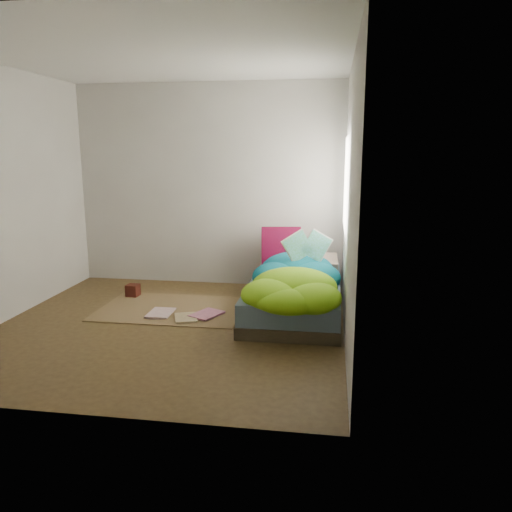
{
  "coord_description": "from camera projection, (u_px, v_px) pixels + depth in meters",
  "views": [
    {
      "loc": [
        1.59,
        -4.62,
        1.76
      ],
      "look_at": [
        0.78,
        0.75,
        0.6
      ],
      "focal_mm": 35.0,
      "sensor_mm": 36.0,
      "label": 1
    }
  ],
  "objects": [
    {
      "name": "room_walls",
      "position": [
        165.0,
        164.0,
        4.73
      ],
      "size": [
        3.54,
        3.54,
        2.62
      ],
      "color": "#B4B1AB",
      "rests_on": "ground"
    },
    {
      "name": "floor_book_a",
      "position": [
        149.0,
        313.0,
        5.42
      ],
      "size": [
        0.25,
        0.34,
        0.03
      ],
      "primitive_type": "imported",
      "rotation": [
        0.0,
        0.0,
        0.01
      ],
      "color": "beige",
      "rests_on": "rug"
    },
    {
      "name": "rug",
      "position": [
        172.0,
        309.0,
        5.62
      ],
      "size": [
        1.6,
        1.1,
        0.01
      ],
      "primitive_type": "cube",
      "color": "brown",
      "rests_on": "ground"
    },
    {
      "name": "floor_book_b",
      "position": [
        198.0,
        312.0,
        5.41
      ],
      "size": [
        0.38,
        0.42,
        0.03
      ],
      "primitive_type": "imported",
      "rotation": [
        0.0,
        0.0,
        -0.45
      ],
      "color": "#C9748F",
      "rests_on": "rug"
    },
    {
      "name": "open_book",
      "position": [
        308.0,
        237.0,
        5.47
      ],
      "size": [
        0.46,
        0.25,
        0.28
      ],
      "primitive_type": null,
      "rotation": [
        0.0,
        0.0,
        0.35
      ],
      "color": "#2A8230",
      "rests_on": "duvet"
    },
    {
      "name": "pillow_floral",
      "position": [
        312.0,
        263.0,
        6.08
      ],
      "size": [
        0.63,
        0.41,
        0.14
      ],
      "primitive_type": "cube",
      "rotation": [
        0.0,
        0.0,
        0.05
      ],
      "color": "beige",
      "rests_on": "bed"
    },
    {
      "name": "wooden_box",
      "position": [
        133.0,
        290.0,
        6.08
      ],
      "size": [
        0.15,
        0.15,
        0.14
      ],
      "primitive_type": "cube",
      "rotation": [
        0.0,
        0.0,
        -0.06
      ],
      "color": "#3E160E",
      "rests_on": "rug"
    },
    {
      "name": "ground",
      "position": [
        170.0,
        327.0,
        5.06
      ],
      "size": [
        3.5,
        3.5,
        0.0
      ],
      "primitive_type": "cube",
      "color": "#412F19",
      "rests_on": "ground"
    },
    {
      "name": "floor_book_c",
      "position": [
        175.0,
        319.0,
        5.23
      ],
      "size": [
        0.32,
        0.37,
        0.02
      ],
      "primitive_type": "imported",
      "rotation": [
        0.0,
        0.0,
        0.34
      ],
      "color": "tan",
      "rests_on": "rug"
    },
    {
      "name": "duvet",
      "position": [
        294.0,
        271.0,
        5.26
      ],
      "size": [
        0.96,
        1.84,
        0.34
      ],
      "primitive_type": null,
      "color": "#075572",
      "rests_on": "bed"
    },
    {
      "name": "pillow_magenta",
      "position": [
        281.0,
        247.0,
        6.16
      ],
      "size": [
        0.5,
        0.22,
        0.48
      ],
      "primitive_type": "cube",
      "rotation": [
        0.0,
        0.0,
        0.16
      ],
      "color": "#4A0417",
      "rests_on": "bed"
    },
    {
      "name": "bed",
      "position": [
        295.0,
        296.0,
        5.55
      ],
      "size": [
        1.0,
        2.0,
        0.34
      ],
      "color": "#342B1C",
      "rests_on": "ground"
    }
  ]
}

